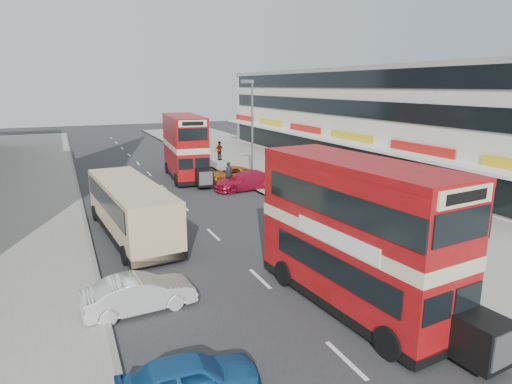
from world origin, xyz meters
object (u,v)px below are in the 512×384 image
car_left_near (190,379)px  pedestrian_near (296,185)px  street_lamp (251,125)px  car_left_front (139,293)px  pedestrian_far (219,151)px  bus_main (356,235)px  bus_second (185,147)px  coach (131,207)px  car_right_b (229,175)px  car_right_a (245,181)px  cyclist (229,180)px

car_left_near → pedestrian_near: size_ratio=2.11×
street_lamp → car_left_front: street_lamp is taller
pedestrian_far → bus_main: bearing=-129.1°
street_lamp → bus_second: (-3.97, 4.92, -2.09)m
pedestrian_near → bus_main: bearing=58.3°
coach → car_left_near: bearing=-97.7°
car_left_near → pedestrian_far: bearing=-17.8°
coach → car_right_b: 13.87m
bus_main → pedestrian_far: bearing=-106.0°
bus_main → car_right_b: (3.20, 21.25, -2.07)m
pedestrian_near → coach: bearing=5.9°
car_left_front → car_right_a: (10.46, 15.47, 0.07)m
car_left_front → car_right_b: bearing=-32.9°
car_left_front → car_right_a: bearing=-38.0°
bus_main → car_left_front: size_ratio=2.41×
pedestrian_far → car_left_front: bearing=-143.0°
street_lamp → pedestrian_far: bearing=83.0°
street_lamp → car_right_a: size_ratio=1.66×
car_right_a → car_right_b: 3.03m
coach → pedestrian_near: (11.72, 3.37, -0.55)m
coach → car_right_b: size_ratio=2.23×
bus_main → car_left_near: (-6.68, -2.42, -2.08)m
car_left_near → pedestrian_near: pedestrian_near is taller
car_left_front → car_right_a: car_right_a is taller
street_lamp → car_left_near: size_ratio=2.25×
bus_main → street_lamp: bearing=-108.2°
coach → pedestrian_far: 23.42m
pedestrian_far → pedestrian_near: bearing=-119.2°
car_left_front → pedestrian_near: 17.20m
bus_second → car_right_b: (2.77, -3.06, -2.07)m
bus_second → pedestrian_near: bus_second is taller
car_left_front → pedestrian_near: (12.70, 11.59, 0.37)m
bus_main → coach: (-6.08, 10.98, -1.14)m
pedestrian_near → street_lamp: bearing=-86.3°
car_right_b → street_lamp: bearing=28.4°
bus_main → car_right_b: size_ratio=2.07×
car_right_a → car_right_b: car_right_a is taller
bus_second → bus_main: bearing=94.2°
car_left_near → cyclist: cyclist is taller
bus_main → car_right_b: bearing=-104.0°
car_right_a → cyclist: size_ratio=2.39×
bus_main → car_right_a: bearing=-106.0°
pedestrian_far → cyclist: pedestrian_far is taller
bus_second → pedestrian_far: bearing=-123.2°
car_right_b → car_right_a: bearing=-0.5°
bus_main → coach: size_ratio=0.93×
car_left_near → car_right_a: 22.98m
bus_second → cyclist: bus_second is taller
car_right_b → bus_second: bearing=-142.2°
bus_second → coach: bus_second is taller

